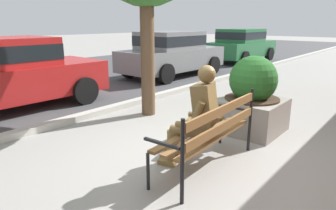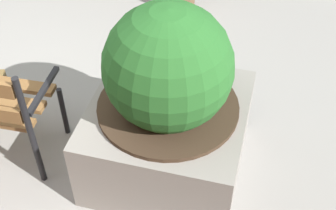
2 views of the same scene
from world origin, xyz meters
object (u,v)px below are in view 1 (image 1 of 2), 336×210
parked_car_grey (172,52)px  bronze_statue_seated (194,119)px  concrete_planter (252,99)px  park_bench (211,130)px  parked_car_red (5,72)px  parked_car_green (242,44)px

parked_car_grey → bronze_statue_seated: bearing=-138.8°
bronze_statue_seated → concrete_planter: size_ratio=1.03×
park_bench → parked_car_red: bearing=94.7°
concrete_planter → parked_car_green: parked_car_green is taller
concrete_planter → parked_car_grey: (3.60, 4.69, 0.26)m
bronze_statue_seated → parked_car_red: bearing=94.0°
parked_car_red → parked_car_grey: size_ratio=1.00×
park_bench → concrete_planter: concrete_planter is taller
concrete_planter → parked_car_red: size_ratio=0.32×
bronze_statue_seated → parked_car_red: size_ratio=0.33×
parked_car_grey → parked_car_green: bearing=0.0°
parked_car_red → parked_car_grey: (5.72, 0.00, 0.00)m
park_bench → parked_car_grey: parked_car_grey is taller
concrete_planter → bronze_statue_seated: bearing=-179.2°
concrete_planter → parked_car_red: parked_car_red is taller
park_bench → concrete_planter: (1.71, 0.24, 0.04)m
concrete_planter → parked_car_red: (-2.12, 4.69, 0.26)m
park_bench → parked_car_red: 4.95m
bronze_statue_seated → parked_car_green: bearing=23.6°
bronze_statue_seated → park_bench: bearing=-70.4°
parked_car_green → concrete_planter: bearing=-152.5°
park_bench → parked_car_grey: size_ratio=0.44×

